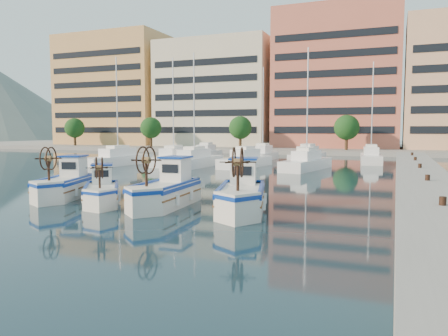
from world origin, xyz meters
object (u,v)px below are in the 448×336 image
Objects in this scene: fishing_boat_d at (242,193)px; fishing_boat_b at (102,190)px; fishing_boat_a at (66,183)px; fishing_boat_c at (167,189)px.

fishing_boat_b is at bearing 170.12° from fishing_boat_d.
fishing_boat_b is at bearing -34.57° from fishing_boat_a.
fishing_boat_a is 1.18× the size of fishing_boat_b.
fishing_boat_a is at bearing 173.14° from fishing_boat_c.
fishing_boat_d is at bearing -3.49° from fishing_boat_c.
fishing_boat_b is at bearing -173.74° from fishing_boat_c.
fishing_boat_d is (7.44, 0.64, 0.16)m from fishing_boat_b.
fishing_boat_d is (10.59, -0.33, 0.04)m from fishing_boat_a.
fishing_boat_c is (3.47, 0.62, 0.15)m from fishing_boat_b.
fishing_boat_b is 3.52m from fishing_boat_c.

